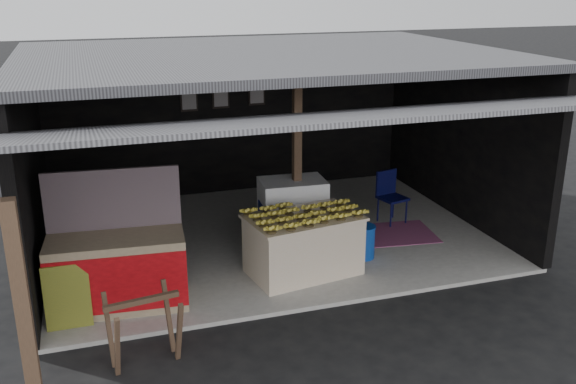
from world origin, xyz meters
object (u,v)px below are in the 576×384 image
object	(u,v)px
white_crate	(293,214)
neighbor_stall	(118,268)
plastic_chair	(389,192)
sawhorse	(143,323)
water_barrel	(364,243)
banana_table	(303,245)

from	to	relation	value
white_crate	neighbor_stall	world-z (taller)	neighbor_stall
neighbor_stall	plastic_chair	bearing A→B (deg)	24.63
sawhorse	water_barrel	world-z (taller)	sawhorse
neighbor_stall	plastic_chair	size ratio (longest dim) A/B	1.96
white_crate	plastic_chair	world-z (taller)	white_crate
banana_table	plastic_chair	xyz separation A→B (m)	(2.08, 1.48, 0.09)
banana_table	neighbor_stall	size ratio (longest dim) A/B	0.97
sawhorse	banana_table	bearing A→B (deg)	23.94
water_barrel	plastic_chair	distance (m)	1.66
neighbor_stall	sawhorse	size ratio (longest dim) A/B	2.13
white_crate	neighbor_stall	bearing A→B (deg)	-154.01
neighbor_stall	water_barrel	distance (m)	3.63
banana_table	sawhorse	bearing A→B (deg)	-156.25
banana_table	white_crate	distance (m)	0.95
banana_table	neighbor_stall	xyz separation A→B (m)	(-2.56, -0.18, 0.09)
banana_table	sawhorse	size ratio (longest dim) A/B	2.06
banana_table	water_barrel	size ratio (longest dim) A/B	3.53
banana_table	water_barrel	world-z (taller)	banana_table
neighbor_stall	water_barrel	size ratio (longest dim) A/B	3.65
neighbor_stall	plastic_chair	world-z (taller)	neighbor_stall
neighbor_stall	water_barrel	bearing A→B (deg)	11.18
sawhorse	plastic_chair	distance (m)	5.38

